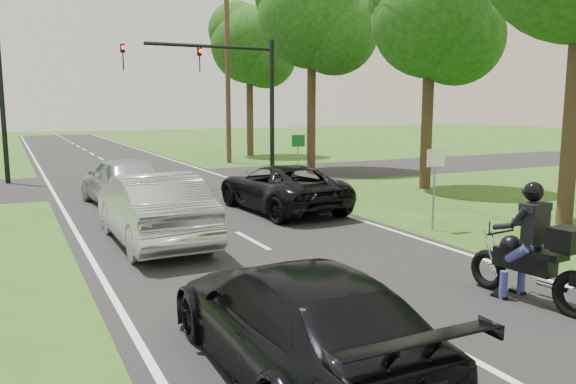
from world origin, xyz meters
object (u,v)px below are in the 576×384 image
at_px(traffic_signal, 231,84).
at_px(utility_pole_far, 228,72).
at_px(silver_suv, 124,181).
at_px(dark_car_behind, 296,318).
at_px(dark_suv, 281,187).
at_px(motorcycle_rider, 535,256).
at_px(sign_white, 435,170).
at_px(silver_sedan, 153,208).
at_px(sign_green, 298,149).

xyz_separation_m(traffic_signal, utility_pole_far, (2.86, 8.00, 0.95)).
distance_m(silver_suv, dark_car_behind, 12.78).
bearing_deg(dark_suv, motorcycle_rider, 87.17).
relative_size(utility_pole_far, sign_white, 4.71).
relative_size(dark_suv, silver_sedan, 1.01).
height_order(utility_pole_far, sign_green, utility_pole_far).
bearing_deg(sign_green, traffic_signal, 117.38).
xyz_separation_m(dark_suv, sign_white, (2.35, -4.30, 0.87)).
distance_m(utility_pole_far, sign_green, 11.63).
bearing_deg(silver_sedan, utility_pole_far, -116.53).
xyz_separation_m(silver_sedan, utility_pole_far, (8.37, 17.18, 4.23)).
bearing_deg(silver_suv, utility_pole_far, -129.49).
distance_m(utility_pole_far, sign_white, 19.39).
bearing_deg(dark_suv, traffic_signal, -101.55).
relative_size(silver_suv, sign_white, 2.27).
relative_size(dark_car_behind, sign_green, 2.26).
bearing_deg(utility_pole_far, dark_suv, -104.65).
relative_size(silver_sedan, sign_green, 2.39).
relative_size(traffic_signal, utility_pole_far, 0.64).
height_order(dark_suv, utility_pole_far, utility_pole_far).
bearing_deg(silver_sedan, silver_suv, -93.98).
bearing_deg(silver_suv, silver_sedan, 81.54).
height_order(silver_suv, utility_pole_far, utility_pole_far).
bearing_deg(motorcycle_rider, dark_suv, 85.19).
distance_m(motorcycle_rider, sign_green, 13.30).
xyz_separation_m(silver_sedan, silver_suv, (0.33, 5.45, -0.02)).
xyz_separation_m(silver_suv, sign_white, (6.54, -7.30, 0.76)).
relative_size(dark_car_behind, sign_white, 2.26).
bearing_deg(traffic_signal, dark_car_behind, -108.51).
distance_m(traffic_signal, utility_pole_far, 8.55).
xyz_separation_m(traffic_signal, sign_green, (1.56, -3.02, -2.54)).
bearing_deg(sign_white, dark_suv, 118.63).
bearing_deg(silver_suv, sign_white, 126.84).
bearing_deg(silver_sedan, motorcycle_rider, 123.07).
bearing_deg(sign_white, motorcycle_rider, -114.39).
xyz_separation_m(sign_white, sign_green, (0.20, 8.00, 0.00)).
xyz_separation_m(motorcycle_rider, silver_sedan, (-4.58, 6.89, 0.05)).
height_order(silver_sedan, sign_green, sign_green).
xyz_separation_m(motorcycle_rider, sign_green, (2.49, 13.04, 0.80)).
distance_m(silver_suv, traffic_signal, 7.18).
bearing_deg(silver_sedan, traffic_signal, -121.53).
height_order(dark_suv, silver_suv, silver_suv).
distance_m(silver_suv, sign_white, 9.83).
bearing_deg(sign_white, utility_pole_far, 85.49).
bearing_deg(dark_suv, dark_car_behind, 61.91).
distance_m(silver_suv, sign_green, 6.82).
bearing_deg(silver_suv, sign_green, -179.08).
distance_m(silver_sedan, utility_pole_far, 19.57).
height_order(traffic_signal, sign_green, traffic_signal).
bearing_deg(traffic_signal, dark_suv, -98.34).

